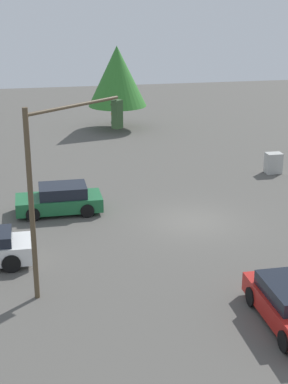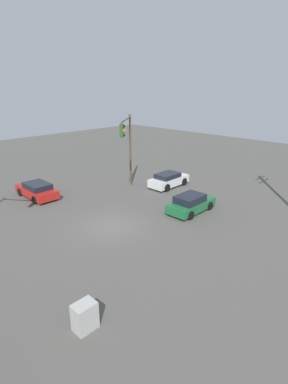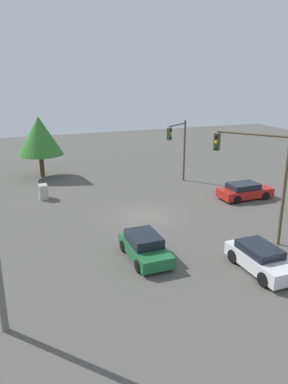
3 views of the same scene
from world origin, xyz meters
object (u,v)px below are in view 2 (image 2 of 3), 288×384
Objects in this scene: sedan_white at (169,180)px; sedan_green at (191,203)px; electrical_cabinet at (85,316)px; traffic_signal_main at (127,141)px; sedan_red at (37,190)px.

sedan_green reaches higher than sedan_white.
sedan_white is at bearing -150.44° from electrical_cabinet.
sedan_green is 3.41× the size of electrical_cabinet.
sedan_green reaches higher than electrical_cabinet.
electrical_cabinet is (12.52, 3.98, -0.06)m from sedan_green.
sedan_white is 0.62× the size of traffic_signal_main.
sedan_red is 8.90m from traffic_signal_main.
sedan_red reaches higher than electrical_cabinet.
sedan_green is 0.61× the size of traffic_signal_main.
sedan_red is at bearing -70.71° from traffic_signal_main.
sedan_white is at bearing 145.80° from sedan_green.
sedan_white is 11.92m from sedan_red.
traffic_signal_main is 17.16m from electrical_cabinet.
sedan_green is 8.06m from traffic_signal_main.
sedan_white is 1.02× the size of sedan_green.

